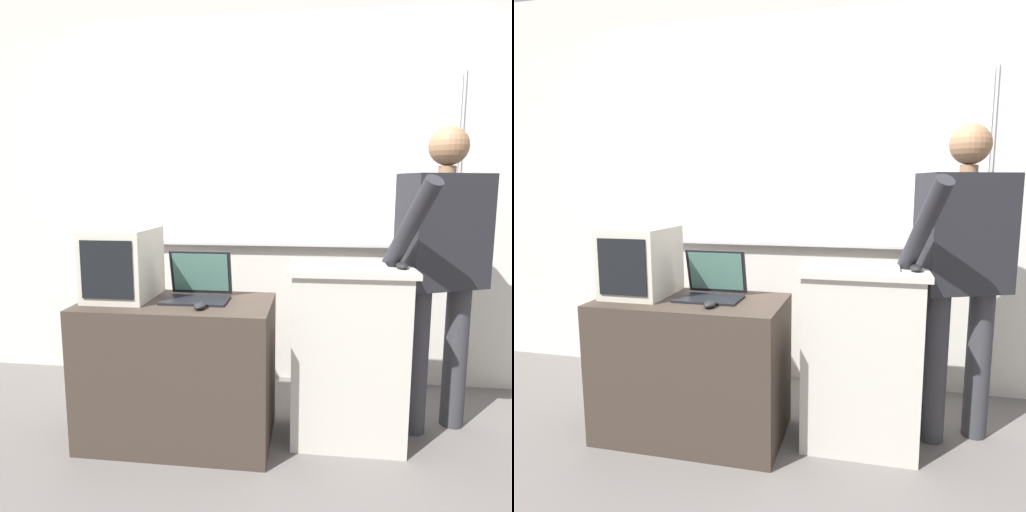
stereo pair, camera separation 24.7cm
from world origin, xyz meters
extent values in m
plane|color=#5B5654|center=(0.00, 0.00, 0.00)|extent=(30.00, 30.00, 0.00)
cube|color=beige|center=(0.00, 1.15, 1.37)|extent=(6.40, 0.12, 2.73)
cube|color=#B7B7BC|center=(0.01, 1.08, 1.54)|extent=(2.36, 0.02, 1.14)
cube|color=white|center=(0.01, 1.08, 1.54)|extent=(2.31, 0.02, 1.09)
cube|color=#B7B7BC|center=(0.01, 1.06, 0.98)|extent=(2.08, 0.04, 0.02)
cube|color=#BCB7AD|center=(0.44, 0.35, 0.47)|extent=(0.59, 0.42, 0.93)
cube|color=#BCB7AD|center=(0.44, 0.35, 0.95)|extent=(0.64, 0.46, 0.03)
cube|color=#382D26|center=(-0.47, 0.22, 0.39)|extent=(1.01, 0.54, 0.77)
cylinder|color=#333338|center=(0.83, 0.45, 0.41)|extent=(0.13, 0.13, 0.82)
cylinder|color=#333338|center=(1.06, 0.55, 0.41)|extent=(0.13, 0.13, 0.82)
cube|color=#232328|center=(0.95, 0.50, 1.13)|extent=(0.52, 0.38, 0.62)
cylinder|color=#8C6647|center=(0.95, 0.50, 1.46)|extent=(0.09, 0.09, 0.04)
sphere|color=#8C6647|center=(0.95, 0.50, 1.59)|extent=(0.21, 0.21, 0.21)
cylinder|color=#232328|center=(0.71, 0.22, 1.17)|extent=(0.24, 0.43, 0.51)
cylinder|color=#232328|center=(1.19, 0.60, 1.11)|extent=(0.08, 0.08, 0.59)
cube|color=black|center=(-0.37, 0.23, 0.78)|extent=(0.35, 0.21, 0.01)
cube|color=black|center=(-0.37, 0.36, 0.90)|extent=(0.34, 0.07, 0.24)
cube|color=#4C7A6B|center=(-0.37, 0.35, 0.91)|extent=(0.31, 0.05, 0.21)
cube|color=silver|center=(0.41, 0.29, 0.97)|extent=(0.40, 0.13, 0.02)
ellipsoid|color=black|center=(-0.31, 0.09, 0.79)|extent=(0.06, 0.10, 0.03)
ellipsoid|color=black|center=(0.69, 0.28, 0.98)|extent=(0.06, 0.10, 0.03)
cube|color=#BCB7A8|center=(-0.78, 0.27, 0.96)|extent=(0.33, 0.40, 0.38)
cube|color=black|center=(-0.78, 0.07, 0.96)|extent=(0.27, 0.01, 0.30)
camera|label=1|loc=(0.25, -2.06, 1.37)|focal=32.00mm
camera|label=2|loc=(0.49, -2.02, 1.37)|focal=32.00mm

